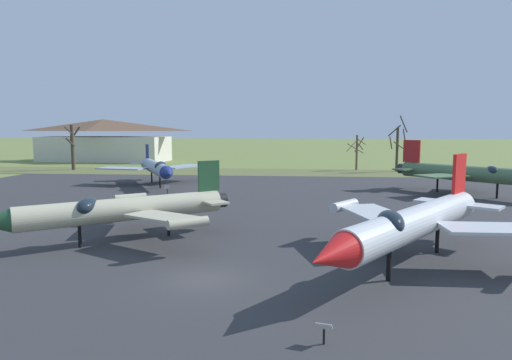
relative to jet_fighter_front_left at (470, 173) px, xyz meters
name	(u,v)px	position (x,y,z in m)	size (l,w,h in m)	color
ground_plane	(204,281)	(-22.76, -29.24, -2.45)	(600.00, 600.00, 0.00)	olive
asphalt_apron	(247,212)	(-22.76, -11.70, -2.43)	(77.83, 58.46, 0.05)	#333335
grass_verge_strip	(271,172)	(-22.76, 23.53, -2.42)	(137.83, 12.00, 0.06)	brown
jet_fighter_front_left	(470,173)	(0.00, 0.00, 0.00)	(14.70, 14.19, 5.87)	#4C6B47
jet_fighter_front_right	(414,222)	(-12.39, -26.30, -0.02)	(13.38, 15.54, 5.66)	silver
info_placard_front_right	(324,331)	(-17.42, -35.16, -1.93)	(0.59, 0.37, 0.82)	black
jet_fighter_rear_center	(122,209)	(-29.41, -22.68, -0.29)	(13.21, 11.92, 5.00)	#B7B293
jet_fighter_rear_left	(156,168)	(-36.18, 4.94, -0.13)	(12.60, 15.65, 5.04)	#8EA3B2
info_placard_rear_left	(167,189)	(-32.62, -2.28, -1.83)	(0.60, 0.35, 1.00)	black
bare_tree_far_left	(73,146)	(-57.41, 24.59, 1.80)	(2.25, 2.33, 7.84)	#42382D
bare_tree_left_of_center	(357,151)	(-8.28, 28.87, 0.93)	(3.27, 3.63, 6.09)	brown
bare_tree_center	(397,145)	(-1.94, 26.67, 1.95)	(3.08, 3.10, 9.30)	#42382D
visitor_building	(104,141)	(-61.35, 46.00, 2.04)	(29.79, 12.69, 9.23)	beige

